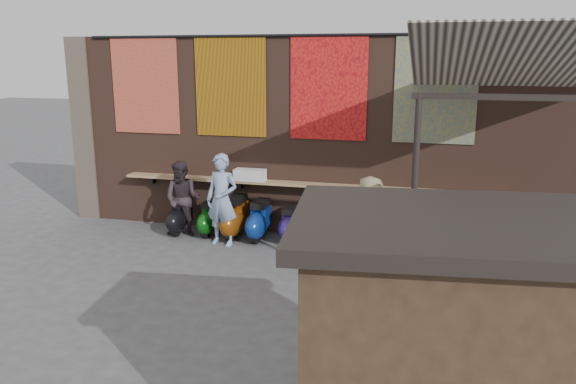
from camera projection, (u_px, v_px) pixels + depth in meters
The scene contains 32 objects.
ground at pixel (280, 280), 9.23m from camera, with size 70.00×70.00×0.00m, color #474749.
brick_wall at pixel (315, 137), 11.30m from camera, with size 10.00×0.40×4.00m, color brown.
pier_left at pixel (88, 129), 12.58m from camera, with size 0.50×0.50×4.00m, color #4C4238.
eating_counter at pixel (311, 185), 11.17m from camera, with size 8.00×0.32×0.05m, color #9E7A51.
shelf_box at pixel (250, 175), 11.41m from camera, with size 0.63×0.29×0.23m, color white.
tapestry_redgold at pixel (145, 85), 11.74m from camera, with size 1.50×0.02×2.00m, color maroon.
tapestry_sun at pixel (231, 87), 11.28m from camera, with size 1.50×0.02×2.00m, color orange.
tapestry_orange at pixel (328, 88), 10.79m from camera, with size 1.50×0.02×2.00m, color red.
tapestry_multi at pixel (436, 89), 10.30m from camera, with size 1.50×0.02×2.00m, color #244D84.
hang_rail at pixel (314, 35), 10.62m from camera, with size 0.06×0.06×9.50m, color black.
scooter_stool_0 at pixel (180, 216), 11.64m from camera, with size 0.34×0.75×0.71m, color black, non-canonical shape.
scooter_stool_1 at pixel (210, 218), 11.52m from camera, with size 0.33×0.74×0.70m, color #0B500E, non-canonical shape.
scooter_stool_2 at pixel (235, 217), 11.34m from camera, with size 0.40×0.89×0.85m, color #7F3D0B, non-canonical shape.
scooter_stool_3 at pixel (259, 221), 11.21m from camera, with size 0.37×0.83×0.79m, color navy, non-canonical shape.
scooter_stool_4 at pixel (289, 224), 11.15m from camera, with size 0.32×0.71×0.68m, color #241653, non-canonical shape.
scooter_stool_5 at pixel (318, 227), 10.94m from camera, with size 0.32×0.72×0.69m, color #0E461F, non-canonical shape.
scooter_stool_6 at pixel (345, 226), 10.85m from camera, with size 0.37×0.82×0.78m, color navy, non-canonical shape.
scooter_stool_7 at pixel (375, 231), 10.68m from camera, with size 0.33×0.74×0.70m, color black, non-canonical shape.
scooter_stool_8 at pixel (409, 233), 10.50m from camera, with size 0.35×0.78×0.74m, color #1C1753, non-canonical shape.
scooter_stool_9 at pixel (442, 233), 10.39m from camera, with size 0.38×0.85×0.81m, color maroon, non-canonical shape.
diner_left at pixel (222, 200), 10.81m from camera, with size 0.65×0.43×1.80m, color #869DC3.
diner_right at pixel (183, 199), 11.35m from camera, with size 0.75×0.59×1.55m, color #2D2328.
shopper_navy at pixel (460, 242), 8.73m from camera, with size 0.91×0.38×1.56m, color black.
shopper_tan at pixel (370, 221), 9.79m from camera, with size 0.78×0.51×1.59m, color #988960.
market_stall at pixel (440, 368), 4.51m from camera, with size 2.12×1.59×2.29m, color black.
stall_roof at pixel (450, 224), 4.22m from camera, with size 2.37×1.83×0.12m, color black.
stall_sign at pixel (433, 270), 5.18m from camera, with size 1.20×0.04×0.50m, color gold.
stall_shelf at pixel (427, 351), 5.37m from camera, with size 1.76×0.10×0.06m, color #473321.
awning_canvas at pixel (520, 59), 8.39m from camera, with size 3.20×3.40×0.03m, color beige.
awning_ledger at pixel (510, 35), 9.79m from camera, with size 3.30×0.08×0.12m, color #33261C.
awning_header at pixel (533, 98), 7.09m from camera, with size 3.00×0.08×0.08m, color black.
awning_post_left at pixel (413, 207), 7.79m from camera, with size 0.09×0.09×3.10m, color black.
Camera 1 is at (2.31, -8.32, 3.58)m, focal length 35.00 mm.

